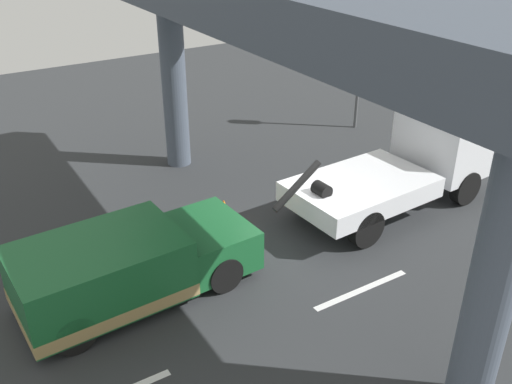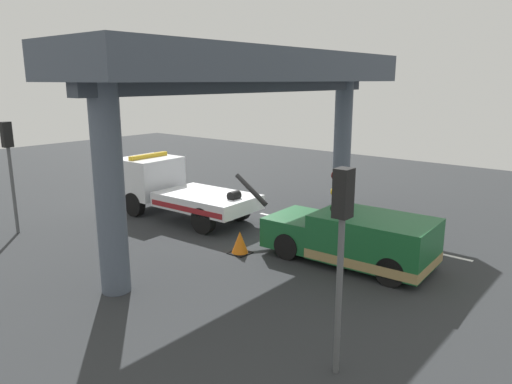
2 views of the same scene
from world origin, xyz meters
name	(u,v)px [view 2 (image 2 of 2)]	position (x,y,z in m)	size (l,w,h in m)	color
ground_plane	(245,235)	(0.00, 0.00, -0.05)	(60.00, 40.00, 0.10)	#2D3033
lane_stripe_west	(432,252)	(-6.00, -2.51, 0.00)	(2.60, 0.16, 0.01)	silver
lane_stripe_mid	(285,219)	(0.00, -2.51, 0.00)	(2.60, 0.16, 0.01)	silver
lane_stripe_east	(186,196)	(6.00, -2.51, 0.00)	(2.60, 0.16, 0.01)	silver
tow_truck_white	(172,187)	(3.94, 0.04, 1.20)	(7.30, 2.67, 2.46)	white
towed_van_green	(356,239)	(-4.51, 0.00, 0.78)	(5.29, 2.43, 1.58)	#195B2D
overpass_structure	(257,77)	(-0.58, 0.00, 5.61)	(3.60, 13.79, 6.50)	#4C5666
traffic_light_near	(341,227)	(-6.98, 5.32, 2.94)	(0.39, 0.32, 4.02)	#515456
traffic_light_far	(9,153)	(6.52, 5.32, 2.99)	(0.39, 0.32, 4.10)	#515456
traffic_cone_orange	(240,243)	(-1.23, 1.64, 0.36)	(0.63, 0.63, 0.75)	orange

